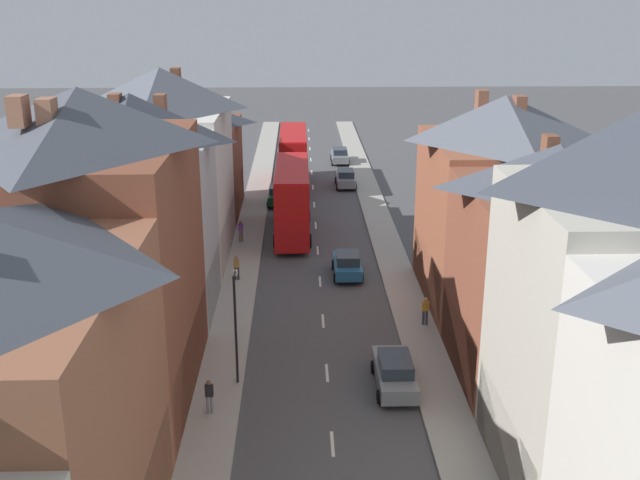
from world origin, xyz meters
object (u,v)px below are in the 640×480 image
object	(u,v)px
pedestrian_far_left	(237,266)
street_lamp	(236,321)
double_decker_bus_mid_street	(293,158)
pedestrian_mid_left	(209,395)
car_parked_left_a	(346,178)
car_parked_right_a	(340,155)
double_decker_bus_lead	(292,199)
pedestrian_mid_right	(425,310)
car_parked_left_b	(278,195)
car_mid_black	(395,372)
pedestrian_far_right	(241,230)
car_near_blue	(347,264)

from	to	relation	value
pedestrian_far_left	street_lamp	bearing A→B (deg)	-85.40
double_decker_bus_mid_street	pedestrian_mid_left	bearing A→B (deg)	-94.95
car_parked_left_a	car_parked_right_a	bearing A→B (deg)	90.00
double_decker_bus_lead	pedestrian_mid_right	distance (m)	18.25
double_decker_bus_mid_street	pedestrian_far_left	world-z (taller)	double_decker_bus_mid_street
double_decker_bus_lead	car_parked_left_b	xyz separation A→B (m)	(-1.29, 8.58, -1.98)
pedestrian_mid_right	street_lamp	bearing A→B (deg)	-148.76
car_mid_black	pedestrian_mid_left	distance (m)	8.64
car_parked_right_a	pedestrian_mid_right	distance (m)	41.35
car_parked_right_a	street_lamp	world-z (taller)	street_lamp
car_parked_left_a	street_lamp	distance (m)	37.79
car_parked_left_b	pedestrian_far_left	size ratio (longest dim) A/B	2.45
pedestrian_mid_right	street_lamp	xyz separation A→B (m)	(-9.85, -5.97, 2.21)
car_parked_right_a	pedestrian_far_right	world-z (taller)	pedestrian_far_right
double_decker_bus_mid_street	pedestrian_mid_left	distance (m)	39.91
pedestrian_mid_left	pedestrian_mid_right	bearing A→B (deg)	39.03
pedestrian_far_right	street_lamp	size ratio (longest dim) A/B	0.29
car_near_blue	pedestrian_far_right	xyz separation A→B (m)	(-7.37, 6.77, 0.23)
car_parked_right_a	car_mid_black	distance (m)	47.85
double_decker_bus_lead	double_decker_bus_mid_street	world-z (taller)	same
car_near_blue	double_decker_bus_lead	bearing A→B (deg)	112.45
car_parked_left_b	pedestrian_mid_right	distance (m)	26.63
car_mid_black	pedestrian_mid_right	size ratio (longest dim) A/B	2.80
pedestrian_far_left	car_parked_left_a	bearing A→B (deg)	70.66
double_decker_bus_lead	car_parked_left_a	world-z (taller)	double_decker_bus_lead
double_decker_bus_mid_street	street_lamp	distance (m)	36.98
car_parked_right_a	car_mid_black	xyz separation A→B (m)	(0.00, -47.85, 0.01)
pedestrian_mid_right	car_near_blue	bearing A→B (deg)	115.81
car_parked_right_a	double_decker_bus_mid_street	bearing A→B (deg)	-115.37
car_parked_left_b	street_lamp	bearing A→B (deg)	-92.12
car_parked_right_a	pedestrian_mid_left	xyz separation A→B (m)	(-8.35, -50.07, 0.22)
car_parked_right_a	pedestrian_mid_left	distance (m)	50.76
pedestrian_mid_left	pedestrian_far_left	xyz separation A→B (m)	(-0.05, 15.88, 0.00)
double_decker_bus_mid_street	car_parked_left_a	bearing A→B (deg)	1.06
pedestrian_far_left	car_parked_right_a	bearing A→B (deg)	76.20
pedestrian_far_right	car_mid_black	bearing A→B (deg)	-67.74
car_parked_left_a	car_parked_left_b	distance (m)	8.53
car_near_blue	pedestrian_far_right	world-z (taller)	pedestrian_far_right
pedestrian_far_right	street_lamp	bearing A→B (deg)	-86.32
street_lamp	pedestrian_far_left	bearing A→B (deg)	94.60
car_parked_right_a	car_parked_left_b	xyz separation A→B (m)	(-6.20, -16.11, 0.02)
pedestrian_far_left	pedestrian_far_right	size ratio (longest dim) A/B	1.00
pedestrian_mid_left	car_parked_left_a	bearing A→B (deg)	78.16
pedestrian_mid_right	car_parked_right_a	bearing A→B (deg)	93.46
pedestrian_mid_right	pedestrian_far_left	bearing A→B (deg)	146.97
pedestrian_mid_left	pedestrian_mid_right	world-z (taller)	same
car_parked_right_a	pedestrian_far_right	bearing A→B (deg)	-108.03
car_parked_right_a	pedestrian_far_left	distance (m)	35.21
pedestrian_mid_left	street_lamp	distance (m)	3.72
car_parked_left_a	pedestrian_mid_right	size ratio (longest dim) A/B	2.63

